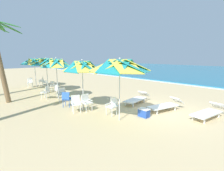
{
  "coord_description": "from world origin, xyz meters",
  "views": [
    {
      "loc": [
        4.27,
        -7.45,
        2.8
      ],
      "look_at": [
        -3.18,
        -0.42,
        1.0
      ],
      "focal_mm": 26.64,
      "sensor_mm": 36.0,
      "label": 1
    }
  ],
  "objects_px": {
    "plastic_chair_6": "(62,94)",
    "plastic_chair_8": "(30,82)",
    "beach_umbrella_0": "(120,66)",
    "cooler_box": "(144,113)",
    "beach_umbrella_1": "(82,67)",
    "plastic_chair_1": "(67,98)",
    "beach_umbrella_2": "(56,64)",
    "plastic_chair_3": "(86,101)",
    "plastic_chair_4": "(59,90)",
    "plastic_chair_5": "(46,91)",
    "beach_umbrella_3": "(46,62)",
    "plastic_chair_9": "(42,81)",
    "plastic_chair_10": "(44,82)",
    "plastic_chair_7": "(54,85)",
    "sun_lounger_0": "(209,112)",
    "plastic_chair_2": "(76,103)",
    "beach_umbrella_4": "(34,62)",
    "sun_lounger_1": "(166,105)",
    "plastic_chair_0": "(112,105)",
    "sun_lounger_2": "(137,99)"
  },
  "relations": [
    {
      "from": "beach_umbrella_1",
      "to": "beach_umbrella_2",
      "type": "height_order",
      "value": "beach_umbrella_2"
    },
    {
      "from": "beach_umbrella_0",
      "to": "cooler_box",
      "type": "bearing_deg",
      "value": 66.92
    },
    {
      "from": "plastic_chair_4",
      "to": "plastic_chair_3",
      "type": "bearing_deg",
      "value": -4.3
    },
    {
      "from": "beach_umbrella_2",
      "to": "plastic_chair_5",
      "type": "relative_size",
      "value": 3.18
    },
    {
      "from": "beach_umbrella_0",
      "to": "plastic_chair_2",
      "type": "bearing_deg",
      "value": -160.61
    },
    {
      "from": "plastic_chair_10",
      "to": "beach_umbrella_4",
      "type": "bearing_deg",
      "value": -112.89
    },
    {
      "from": "beach_umbrella_1",
      "to": "plastic_chair_9",
      "type": "relative_size",
      "value": 3.07
    },
    {
      "from": "plastic_chair_6",
      "to": "beach_umbrella_1",
      "type": "bearing_deg",
      "value": 4.68
    },
    {
      "from": "plastic_chair_9",
      "to": "beach_umbrella_0",
      "type": "bearing_deg",
      "value": -4.63
    },
    {
      "from": "plastic_chair_6",
      "to": "beach_umbrella_3",
      "type": "bearing_deg",
      "value": 171.43
    },
    {
      "from": "beach_umbrella_1",
      "to": "plastic_chair_10",
      "type": "xyz_separation_m",
      "value": [
        -7.94,
        0.98,
        -1.76
      ]
    },
    {
      "from": "beach_umbrella_2",
      "to": "sun_lounger_2",
      "type": "relative_size",
      "value": 1.25
    },
    {
      "from": "beach_umbrella_3",
      "to": "beach_umbrella_4",
      "type": "xyz_separation_m",
      "value": [
        -2.72,
        0.03,
        -0.04
      ]
    },
    {
      "from": "plastic_chair_2",
      "to": "sun_lounger_1",
      "type": "bearing_deg",
      "value": 50.28
    },
    {
      "from": "plastic_chair_2",
      "to": "sun_lounger_2",
      "type": "xyz_separation_m",
      "value": [
        1.08,
        3.56,
        -0.22
      ]
    },
    {
      "from": "sun_lounger_1",
      "to": "plastic_chair_1",
      "type": "bearing_deg",
      "value": -139.72
    },
    {
      "from": "plastic_chair_8",
      "to": "sun_lounger_2",
      "type": "bearing_deg",
      "value": 16.68
    },
    {
      "from": "plastic_chair_8",
      "to": "plastic_chair_3",
      "type": "bearing_deg",
      "value": -0.37
    },
    {
      "from": "plastic_chair_5",
      "to": "plastic_chair_10",
      "type": "distance_m",
      "value": 4.76
    },
    {
      "from": "beach_umbrella_0",
      "to": "beach_umbrella_4",
      "type": "bearing_deg",
      "value": 179.1
    },
    {
      "from": "plastic_chair_6",
      "to": "beach_umbrella_3",
      "type": "relative_size",
      "value": 0.32
    },
    {
      "from": "plastic_chair_10",
      "to": "plastic_chair_6",
      "type": "bearing_deg",
      "value": -11.22
    },
    {
      "from": "plastic_chair_5",
      "to": "beach_umbrella_3",
      "type": "relative_size",
      "value": 0.32
    },
    {
      "from": "beach_umbrella_1",
      "to": "plastic_chair_0",
      "type": "bearing_deg",
      "value": 13.59
    },
    {
      "from": "beach_umbrella_3",
      "to": "plastic_chair_10",
      "type": "relative_size",
      "value": 3.16
    },
    {
      "from": "plastic_chair_5",
      "to": "beach_umbrella_4",
      "type": "distance_m",
      "value": 5.18
    },
    {
      "from": "beach_umbrella_4",
      "to": "plastic_chair_8",
      "type": "relative_size",
      "value": 3.11
    },
    {
      "from": "beach_umbrella_4",
      "to": "sun_lounger_1",
      "type": "distance_m",
      "value": 11.91
    },
    {
      "from": "plastic_chair_5",
      "to": "beach_umbrella_3",
      "type": "bearing_deg",
      "value": 154.51
    },
    {
      "from": "plastic_chair_0",
      "to": "plastic_chair_1",
      "type": "bearing_deg",
      "value": -160.42
    },
    {
      "from": "plastic_chair_1",
      "to": "plastic_chair_6",
      "type": "distance_m",
      "value": 1.3
    },
    {
      "from": "plastic_chair_1",
      "to": "plastic_chair_10",
      "type": "bearing_deg",
      "value": 168.03
    },
    {
      "from": "plastic_chair_6",
      "to": "beach_umbrella_3",
      "type": "height_order",
      "value": "beach_umbrella_3"
    },
    {
      "from": "beach_umbrella_4",
      "to": "plastic_chair_8",
      "type": "bearing_deg",
      "value": -135.15
    },
    {
      "from": "beach_umbrella_0",
      "to": "plastic_chair_7",
      "type": "height_order",
      "value": "beach_umbrella_0"
    },
    {
      "from": "plastic_chair_3",
      "to": "plastic_chair_10",
      "type": "bearing_deg",
      "value": 172.71
    },
    {
      "from": "plastic_chair_7",
      "to": "sun_lounger_0",
      "type": "distance_m",
      "value": 10.85
    },
    {
      "from": "beach_umbrella_0",
      "to": "plastic_chair_3",
      "type": "relative_size",
      "value": 3.18
    },
    {
      "from": "plastic_chair_8",
      "to": "beach_umbrella_4",
      "type": "bearing_deg",
      "value": 44.85
    },
    {
      "from": "plastic_chair_6",
      "to": "sun_lounger_1",
      "type": "distance_m",
      "value": 6.22
    },
    {
      "from": "plastic_chair_6",
      "to": "plastic_chair_8",
      "type": "xyz_separation_m",
      "value": [
        -6.47,
        0.14,
        0.0
      ]
    },
    {
      "from": "beach_umbrella_3",
      "to": "plastic_chair_7",
      "type": "distance_m",
      "value": 1.92
    },
    {
      "from": "sun_lounger_1",
      "to": "cooler_box",
      "type": "xyz_separation_m",
      "value": [
        -0.2,
        -1.62,
        -0.08
      ]
    },
    {
      "from": "plastic_chair_5",
      "to": "plastic_chair_6",
      "type": "xyz_separation_m",
      "value": [
        1.33,
        0.46,
        0.0
      ]
    },
    {
      "from": "beach_umbrella_2",
      "to": "plastic_chair_7",
      "type": "height_order",
      "value": "beach_umbrella_2"
    },
    {
      "from": "plastic_chair_9",
      "to": "plastic_chair_10",
      "type": "relative_size",
      "value": 1.0
    },
    {
      "from": "plastic_chair_3",
      "to": "plastic_chair_8",
      "type": "relative_size",
      "value": 1.0
    },
    {
      "from": "beach_umbrella_3",
      "to": "plastic_chair_7",
      "type": "height_order",
      "value": "beach_umbrella_3"
    },
    {
      "from": "beach_umbrella_2",
      "to": "plastic_chair_9",
      "type": "height_order",
      "value": "beach_umbrella_2"
    },
    {
      "from": "beach_umbrella_0",
      "to": "beach_umbrella_3",
      "type": "relative_size",
      "value": 1.01
    }
  ]
}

